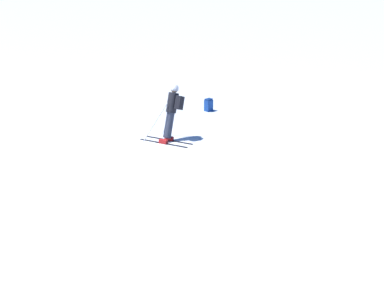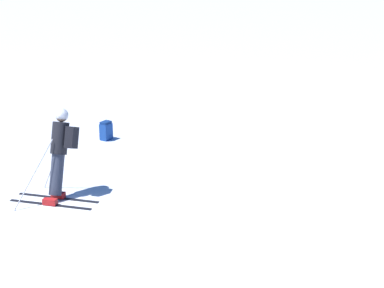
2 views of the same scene
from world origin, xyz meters
name	(u,v)px [view 1 (image 1 of 2)]	position (x,y,z in m)	size (l,w,h in m)	color
ground_plane	(130,149)	(0.00, 0.00, 0.00)	(300.00, 300.00, 0.00)	white
skier	(172,109)	(-1.64, -0.13, 1.02)	(1.54, 1.79, 1.86)	black
spare_backpack	(209,105)	(-4.75, -2.37, 0.24)	(0.33, 0.27, 0.50)	#194293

